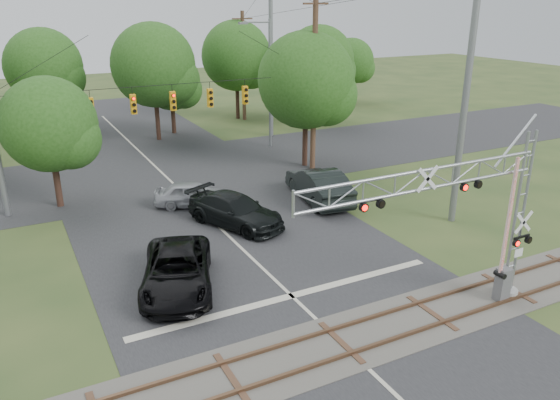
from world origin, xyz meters
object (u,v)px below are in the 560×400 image
car_dark (235,210)px  streetlight (268,78)px  crossing_gantry (464,211)px  pickup_black (177,271)px  sedan_silver (193,194)px  traffic_signal_span (187,95)px

car_dark → streetlight: bearing=33.5°
crossing_gantry → pickup_black: bearing=142.2°
crossing_gantry → streetlight: size_ratio=1.05×
crossing_gantry → sedan_silver: (-4.76, 15.15, -3.38)m
crossing_gantry → pickup_black: 11.08m
crossing_gantry → car_dark: bearing=107.9°
car_dark → pickup_black: bearing=-156.8°
traffic_signal_span → streetlight: 10.87m
pickup_black → car_dark: (4.64, 5.04, -0.00)m
crossing_gantry → pickup_black: crossing_gantry is taller
traffic_signal_span → streetlight: bearing=38.1°
streetlight → pickup_black: bearing=-125.3°
traffic_signal_span → streetlight: size_ratio=2.01×
pickup_black → car_dark: bearing=67.0°
car_dark → streetlight: 16.65m
crossing_gantry → car_dark: size_ratio=1.83×
crossing_gantry → sedan_silver: crossing_gantry is taller
crossing_gantry → sedan_silver: size_ratio=2.39×
car_dark → sedan_silver: bearing=81.8°
traffic_signal_span → pickup_black: (-4.63, -11.87, -4.88)m
traffic_signal_span → streetlight: (8.55, 6.71, -0.31)m
traffic_signal_span → streetlight: traffic_signal_span is taller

